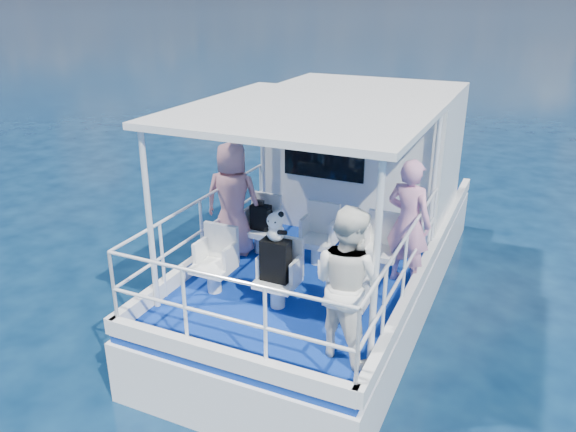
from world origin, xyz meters
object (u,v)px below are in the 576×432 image
object	(u,v)px
passenger_port_fwd	(233,199)
passenger_stbd_aft	(347,283)
backpack_center	(276,260)
panda	(276,226)

from	to	relation	value
passenger_port_fwd	passenger_stbd_aft	distance (m)	2.86
passenger_port_fwd	backpack_center	world-z (taller)	passenger_port_fwd
passenger_stbd_aft	passenger_port_fwd	bearing A→B (deg)	-16.64
passenger_port_fwd	backpack_center	size ratio (longest dim) A/B	3.25
passenger_stbd_aft	backpack_center	distance (m)	1.20
backpack_center	panda	distance (m)	0.44
passenger_stbd_aft	panda	size ratio (longest dim) A/B	4.56
passenger_port_fwd	backpack_center	bearing A→B (deg)	125.32
passenger_stbd_aft	panda	distance (m)	1.21
passenger_port_fwd	backpack_center	distance (m)	1.72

